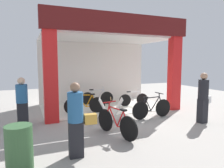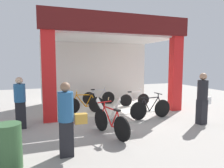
{
  "view_description": "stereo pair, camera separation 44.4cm",
  "coord_description": "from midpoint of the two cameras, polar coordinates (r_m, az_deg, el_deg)",
  "views": [
    {
      "loc": [
        -3.36,
        -7.25,
        2.09
      ],
      "look_at": [
        0.0,
        0.81,
        1.15
      ],
      "focal_mm": 33.14,
      "sensor_mm": 36.0,
      "label": 1
    },
    {
      "loc": [
        -2.95,
        -7.41,
        2.09
      ],
      "look_at": [
        0.0,
        0.81,
        1.15
      ],
      "focal_mm": 33.14,
      "sensor_mm": 36.0,
      "label": 2
    }
  ],
  "objects": [
    {
      "name": "bicycle_parked_1",
      "position": [
        7.83,
        12.21,
        -6.66
      ],
      "size": [
        1.7,
        0.47,
        0.93
      ],
      "color": "black",
      "rests_on": "ground"
    },
    {
      "name": "pedestrian_1",
      "position": [
        4.66,
        -9.63,
        -9.37
      ],
      "size": [
        0.65,
        0.36,
        1.65
      ],
      "color": "black",
      "rests_on": "ground"
    },
    {
      "name": "ground_plane",
      "position": [
        8.25,
        3.49,
        -8.54
      ],
      "size": [
        19.34,
        19.34,
        0.0
      ],
      "primitive_type": "plane",
      "color": "#9E9991",
      "rests_on": "ground"
    },
    {
      "name": "bicycle_inside_1",
      "position": [
        10.2,
        -2.47,
        -3.7
      ],
      "size": [
        1.55,
        0.45,
        0.87
      ],
      "color": "black",
      "rests_on": "ground"
    },
    {
      "name": "pedestrian_2",
      "position": [
        6.97,
        -22.37,
        -4.67
      ],
      "size": [
        0.37,
        0.37,
        1.62
      ],
      "color": "black",
      "rests_on": "ground"
    },
    {
      "name": "bicycle_inside_0",
      "position": [
        9.9,
        7.58,
        -4.21
      ],
      "size": [
        1.45,
        0.4,
        0.8
      ],
      "color": "black",
      "rests_on": "ground"
    },
    {
      "name": "trash_bin",
      "position": [
        4.53,
        -24.1,
        -15.57
      ],
      "size": [
        0.5,
        0.5,
        0.91
      ],
      "primitive_type": "cylinder",
      "color": "#335933",
      "rests_on": "ground"
    },
    {
      "name": "pedestrian_0",
      "position": [
        7.64,
        25.24,
        -3.49
      ],
      "size": [
        0.59,
        0.39,
        1.72
      ],
      "color": "black",
      "rests_on": "ground"
    },
    {
      "name": "bicycle_parked_0",
      "position": [
        5.93,
        1.83,
        -10.66
      ],
      "size": [
        0.56,
        1.66,
        0.94
      ],
      "color": "black",
      "rests_on": "ground"
    },
    {
      "name": "shop_facade",
      "position": [
        9.54,
        -0.41,
        6.09
      ],
      "size": [
        5.87,
        3.56,
        3.88
      ],
      "color": "beige",
      "rests_on": "ground"
    },
    {
      "name": "bicycle_inside_2",
      "position": [
        8.48,
        -6.1,
        -5.63
      ],
      "size": [
        1.65,
        0.46,
        0.91
      ],
      "color": "black",
      "rests_on": "ground"
    },
    {
      "name": "sandwich_board_sign",
      "position": [
        7.36,
        0.78,
        -7.08
      ],
      "size": [
        1.0,
        0.86,
        0.82
      ],
      "color": "silver",
      "rests_on": "ground"
    }
  ]
}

